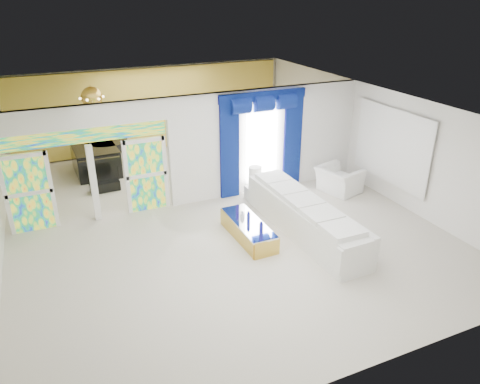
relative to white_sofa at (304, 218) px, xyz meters
name	(u,v)px	position (x,y,z in m)	size (l,w,h in m)	color
floor	(211,215)	(-1.73, 1.82, -0.40)	(12.00, 12.00, 0.00)	#B7AF9E
dividing_wall	(268,140)	(0.42, 2.82, 1.10)	(5.70, 0.18, 3.00)	white
dividing_header	(81,117)	(-4.58, 2.82, 2.32)	(4.30, 0.18, 0.55)	white
stained_panel_left	(29,193)	(-6.00, 2.82, 0.60)	(0.95, 0.04, 2.00)	#994C3F
stained_panel_right	(146,175)	(-3.15, 2.82, 0.60)	(0.95, 0.04, 2.00)	#994C3F
stained_transom	(83,136)	(-4.58, 2.82, 1.85)	(4.00, 0.05, 0.35)	#994C3F
window_pane	(261,144)	(0.17, 2.72, 1.05)	(1.00, 0.02, 2.30)	white
blue_drape_left	(229,150)	(-0.83, 2.69, 1.00)	(0.55, 0.10, 2.80)	#060342
blue_drape_right	(292,141)	(1.17, 2.69, 1.00)	(0.55, 0.10, 2.80)	#060342
blue_pelmet	(263,96)	(0.17, 2.69, 2.42)	(2.60, 0.12, 0.25)	#060342
wall_mirror	(392,146)	(3.21, 0.82, 1.15)	(0.04, 2.70, 1.90)	white
gold_curtains	(153,109)	(-1.73, 7.72, 1.10)	(9.70, 0.12, 2.90)	gold
white_sofa	(304,218)	(0.00, 0.00, 0.00)	(0.91, 4.23, 0.81)	white
coffee_table	(248,230)	(-1.35, 0.30, -0.19)	(0.63, 1.90, 0.42)	gold
console_table	(264,190)	(0.08, 2.29, -0.22)	(1.12, 0.35, 0.37)	white
table_lamp	(255,177)	(-0.22, 2.29, 0.26)	(0.36, 0.36, 0.58)	white
armchair	(339,180)	(2.23, 1.70, -0.03)	(1.15, 1.00, 0.75)	white
grand_piano	(96,160)	(-4.06, 6.14, 0.03)	(1.31, 1.72, 0.87)	black
piano_bench	(105,186)	(-4.06, 4.54, -0.26)	(0.87, 0.34, 0.29)	black
tv_console	(18,183)	(-6.35, 5.18, 0.01)	(0.57, 0.52, 0.83)	#A18950
chandelier	(92,97)	(-4.03, 5.22, 2.25)	(0.60, 0.60, 0.60)	gold
decanters	(249,219)	(-1.35, 0.27, 0.12)	(0.17, 1.22, 0.25)	#151B96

